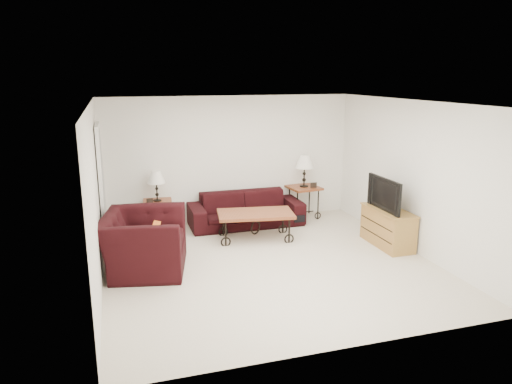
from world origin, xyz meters
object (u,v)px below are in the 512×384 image
(lamp_left, at_px, (157,186))
(sofa, at_px, (246,209))
(coffee_table, at_px, (255,226))
(television, at_px, (389,194))
(armchair, at_px, (144,242))
(lamp_right, at_px, (304,171))
(backpack, at_px, (297,215))
(side_table_right, at_px, (304,202))
(side_table_left, at_px, (158,216))
(tv_stand, at_px, (388,227))

(lamp_left, bearing_deg, sofa, -6.11)
(coffee_table, distance_m, television, 2.39)
(sofa, xyz_separation_m, armchair, (-2.07, -1.68, 0.12))
(lamp_right, xyz_separation_m, backpack, (-0.33, -0.49, -0.77))
(side_table_right, bearing_deg, side_table_left, 180.00)
(tv_stand, relative_size, backpack, 2.54)
(lamp_right, relative_size, armchair, 0.48)
(television, bearing_deg, armchair, -91.92)
(armchair, xyz_separation_m, tv_stand, (4.11, -0.14, -0.11))
(side_table_right, distance_m, backpack, 0.61)
(lamp_left, bearing_deg, side_table_left, 0.00)
(side_table_left, xyz_separation_m, lamp_left, (0.00, 0.00, 0.58))
(coffee_table, bearing_deg, armchair, -157.35)
(lamp_right, distance_m, television, 2.12)
(side_table_left, xyz_separation_m, television, (3.70, -1.99, 0.64))
(sofa, xyz_separation_m, side_table_left, (-1.68, 0.18, -0.03))
(lamp_left, bearing_deg, coffee_table, -32.03)
(side_table_right, relative_size, television, 0.67)
(tv_stand, distance_m, television, 0.60)
(coffee_table, bearing_deg, television, -25.20)
(sofa, height_order, coffee_table, sofa)
(sofa, relative_size, tv_stand, 2.05)
(sofa, relative_size, side_table_right, 3.39)
(lamp_right, distance_m, coffee_table, 1.84)
(side_table_left, height_order, coffee_table, side_table_left)
(side_table_left, relative_size, armchair, 0.43)
(lamp_left, xyz_separation_m, coffee_table, (1.63, -1.02, -0.62))
(side_table_right, height_order, tv_stand, side_table_right)
(lamp_left, distance_m, backpack, 2.76)
(lamp_left, xyz_separation_m, armchair, (-0.38, -1.86, -0.43))
(side_table_left, bearing_deg, backpack, -10.58)
(sofa, xyz_separation_m, backpack, (0.96, -0.31, -0.11))
(sofa, height_order, armchair, armchair)
(tv_stand, bearing_deg, lamp_left, 151.82)
(lamp_right, bearing_deg, coffee_table, -142.96)
(lamp_right, xyz_separation_m, coffee_table, (-1.35, -1.02, -0.73))
(television, bearing_deg, coffee_table, -115.20)
(side_table_right, height_order, lamp_left, lamp_left)
(lamp_left, relative_size, coffee_table, 0.43)
(armchair, height_order, tv_stand, armchair)
(backpack, bearing_deg, coffee_table, -166.73)
(sofa, bearing_deg, lamp_left, 173.89)
(side_table_left, height_order, television, television)
(lamp_right, height_order, armchair, lamp_right)
(side_table_left, height_order, backpack, side_table_left)
(sofa, bearing_deg, lamp_right, 7.93)
(tv_stand, distance_m, backpack, 1.85)
(backpack, bearing_deg, tv_stand, -68.34)
(armchair, bearing_deg, sofa, -39.13)
(lamp_left, bearing_deg, lamp_right, 0.00)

